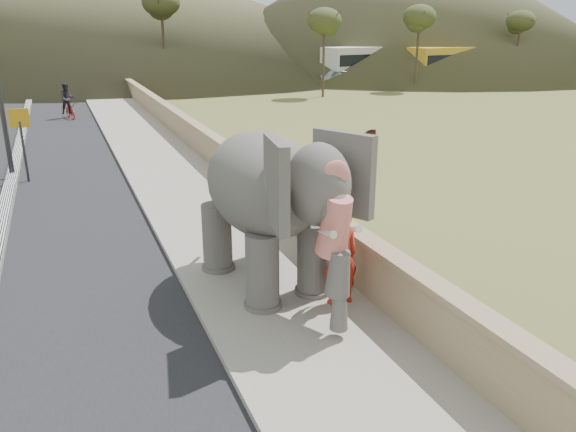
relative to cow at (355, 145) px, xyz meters
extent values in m
plane|color=olive|center=(-6.72, -9.03, -0.67)|extent=(160.00, 160.00, 0.00)
cube|color=black|center=(-11.72, 0.97, -0.65)|extent=(7.00, 120.00, 0.03)
cube|color=black|center=(-11.72, 0.97, -0.56)|extent=(0.35, 120.00, 0.22)
cube|color=#9E9687|center=(-6.72, 0.97, -0.59)|extent=(3.00, 120.00, 0.15)
cube|color=tan|center=(-5.07, 0.97, -0.12)|extent=(0.30, 120.00, 1.10)
cylinder|color=#2D2D33|center=(-11.22, 1.61, 0.33)|extent=(0.08, 0.08, 2.00)
cube|color=#C48B12|center=(-11.22, 1.61, 1.43)|extent=(0.60, 0.05, 0.60)
imported|color=brown|center=(0.00, 0.00, 0.00)|extent=(1.71, 1.51, 1.34)
imported|color=silver|center=(12.15, 24.32, 0.05)|extent=(4.48, 2.49, 1.44)
cube|color=silver|center=(16.65, 26.08, 0.88)|extent=(11.26, 4.29, 3.10)
cube|color=gold|center=(23.19, 22.61, 0.88)|extent=(11.16, 3.33, 3.10)
cone|color=brown|center=(-1.72, 60.97, 6.33)|extent=(80.00, 80.00, 14.00)
imported|color=#B42413|center=(-5.77, -9.98, 0.40)|extent=(0.67, 0.44, 1.83)
imported|color=maroon|center=(-9.41, 15.09, -0.22)|extent=(0.91, 1.80, 0.90)
imported|color=#222127|center=(-9.48, 15.09, 0.42)|extent=(0.92, 0.78, 1.67)
camera|label=1|loc=(-10.06, -18.05, 4.24)|focal=35.00mm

